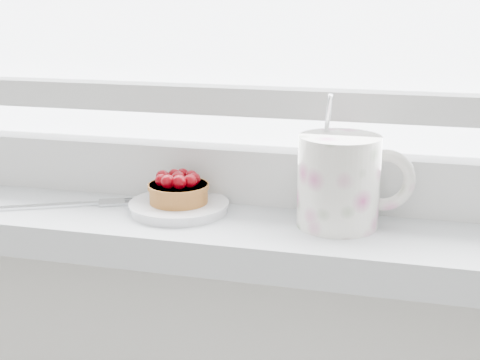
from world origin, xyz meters
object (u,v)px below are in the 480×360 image
(raspberry_tart, at_px, (178,189))
(floral_mug, at_px, (342,179))
(fork, at_px, (67,205))
(saucer, at_px, (179,207))

(raspberry_tart, distance_m, floral_mug, 0.20)
(raspberry_tart, height_order, fork, raspberry_tart)
(floral_mug, bearing_deg, fork, -177.37)
(saucer, xyz_separation_m, fork, (-0.14, -0.02, -0.00))
(raspberry_tart, distance_m, fork, 0.15)
(fork, bearing_deg, saucer, 6.46)
(saucer, bearing_deg, fork, -173.54)
(saucer, xyz_separation_m, raspberry_tart, (-0.00, -0.00, 0.02))
(saucer, height_order, fork, saucer)
(saucer, bearing_deg, floral_mug, -0.17)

